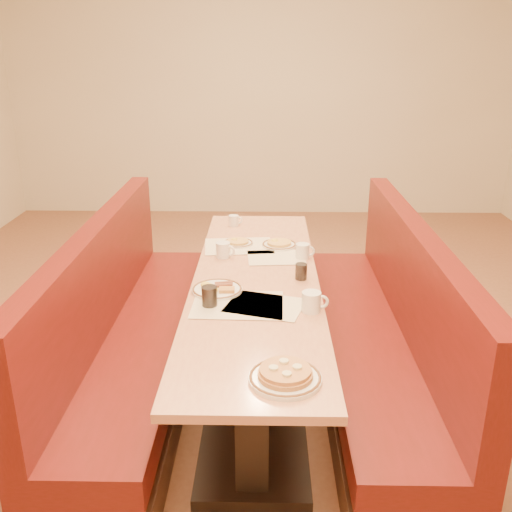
{
  "coord_description": "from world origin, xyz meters",
  "views": [
    {
      "loc": [
        0.06,
        -2.94,
        1.98
      ],
      "look_at": [
        0.0,
        0.1,
        0.85
      ],
      "focal_mm": 40.0,
      "sensor_mm": 36.0,
      "label": 1
    }
  ],
  "objects_px": {
    "booth_right": "(382,342)",
    "eggs_plate": "(216,289)",
    "coffee_mug_a": "(312,302)",
    "coffee_mug_d": "(234,220)",
    "soda_tumbler_mid": "(301,272)",
    "pancake_plate": "(285,376)",
    "soda_tumbler_near": "(209,297)",
    "diner_table": "(256,339)",
    "coffee_mug_c": "(303,251)",
    "booth_left": "(131,340)",
    "coffee_mug_b": "(224,250)"
  },
  "relations": [
    {
      "from": "booth_left",
      "to": "soda_tumbler_near",
      "type": "xyz_separation_m",
      "value": [
        0.51,
        -0.35,
        0.44
      ]
    },
    {
      "from": "coffee_mug_b",
      "to": "coffee_mug_c",
      "type": "xyz_separation_m",
      "value": [
        0.49,
        -0.01,
        -0.0
      ]
    },
    {
      "from": "pancake_plate",
      "to": "coffee_mug_b",
      "type": "relative_size",
      "value": 2.36
    },
    {
      "from": "diner_table",
      "to": "coffee_mug_a",
      "type": "distance_m",
      "value": 0.65
    },
    {
      "from": "coffee_mug_d",
      "to": "diner_table",
      "type": "bearing_deg",
      "value": -90.61
    },
    {
      "from": "booth_left",
      "to": "booth_right",
      "type": "height_order",
      "value": "same"
    },
    {
      "from": "booth_right",
      "to": "eggs_plate",
      "type": "xyz_separation_m",
      "value": [
        -0.94,
        -0.18,
        0.4
      ]
    },
    {
      "from": "booth_right",
      "to": "pancake_plate",
      "type": "distance_m",
      "value": 1.25
    },
    {
      "from": "pancake_plate",
      "to": "coffee_mug_b",
      "type": "distance_m",
      "value": 1.41
    },
    {
      "from": "coffee_mug_c",
      "to": "soda_tumbler_mid",
      "type": "height_order",
      "value": "same"
    },
    {
      "from": "booth_left",
      "to": "coffee_mug_a",
      "type": "height_order",
      "value": "booth_left"
    },
    {
      "from": "diner_table",
      "to": "soda_tumbler_near",
      "type": "xyz_separation_m",
      "value": [
        -0.22,
        -0.35,
        0.43
      ]
    },
    {
      "from": "coffee_mug_a",
      "to": "coffee_mug_c",
      "type": "height_order",
      "value": "coffee_mug_a"
    },
    {
      "from": "booth_left",
      "to": "booth_right",
      "type": "relative_size",
      "value": 1.0
    },
    {
      "from": "pancake_plate",
      "to": "eggs_plate",
      "type": "distance_m",
      "value": 0.91
    },
    {
      "from": "coffee_mug_b",
      "to": "soda_tumbler_near",
      "type": "height_order",
      "value": "soda_tumbler_near"
    },
    {
      "from": "eggs_plate",
      "to": "soda_tumbler_near",
      "type": "bearing_deg",
      "value": -96.18
    },
    {
      "from": "eggs_plate",
      "to": "coffee_mug_a",
      "type": "distance_m",
      "value": 0.54
    },
    {
      "from": "coffee_mug_a",
      "to": "coffee_mug_c",
      "type": "relative_size",
      "value": 1.12
    },
    {
      "from": "diner_table",
      "to": "soda_tumbler_mid",
      "type": "relative_size",
      "value": 27.61
    },
    {
      "from": "coffee_mug_a",
      "to": "coffee_mug_d",
      "type": "relative_size",
      "value": 1.31
    },
    {
      "from": "eggs_plate",
      "to": "diner_table",
      "type": "bearing_deg",
      "value": 40.8
    },
    {
      "from": "eggs_plate",
      "to": "coffee_mug_c",
      "type": "bearing_deg",
      "value": 46.8
    },
    {
      "from": "pancake_plate",
      "to": "diner_table",
      "type": "bearing_deg",
      "value": 97.5
    },
    {
      "from": "eggs_plate",
      "to": "coffee_mug_c",
      "type": "relative_size",
      "value": 2.25
    },
    {
      "from": "diner_table",
      "to": "eggs_plate",
      "type": "height_order",
      "value": "eggs_plate"
    },
    {
      "from": "booth_right",
      "to": "coffee_mug_b",
      "type": "xyz_separation_m",
      "value": [
        -0.94,
        0.35,
        0.44
      ]
    },
    {
      "from": "eggs_plate",
      "to": "coffee_mug_a",
      "type": "bearing_deg",
      "value": -24.81
    },
    {
      "from": "diner_table",
      "to": "coffee_mug_d",
      "type": "bearing_deg",
      "value": 99.96
    },
    {
      "from": "coffee_mug_a",
      "to": "soda_tumbler_near",
      "type": "relative_size",
      "value": 1.26
    },
    {
      "from": "booth_right",
      "to": "soda_tumbler_near",
      "type": "height_order",
      "value": "booth_right"
    },
    {
      "from": "soda_tumbler_near",
      "to": "booth_right",
      "type": "bearing_deg",
      "value": 20.34
    },
    {
      "from": "coffee_mug_c",
      "to": "diner_table",
      "type": "bearing_deg",
      "value": -127.03
    },
    {
      "from": "pancake_plate",
      "to": "coffee_mug_a",
      "type": "bearing_deg",
      "value": 76.48
    },
    {
      "from": "diner_table",
      "to": "coffee_mug_d",
      "type": "xyz_separation_m",
      "value": [
        -0.18,
        1.0,
        0.42
      ]
    },
    {
      "from": "coffee_mug_a",
      "to": "coffee_mug_c",
      "type": "xyz_separation_m",
      "value": [
        -0.0,
        0.75,
        -0.01
      ]
    },
    {
      "from": "eggs_plate",
      "to": "coffee_mug_d",
      "type": "relative_size",
      "value": 2.63
    },
    {
      "from": "eggs_plate",
      "to": "coffee_mug_c",
      "type": "height_order",
      "value": "coffee_mug_c"
    },
    {
      "from": "coffee_mug_d",
      "to": "soda_tumbler_near",
      "type": "xyz_separation_m",
      "value": [
        -0.05,
        -1.35,
        0.01
      ]
    },
    {
      "from": "soda_tumbler_mid",
      "to": "pancake_plate",
      "type": "bearing_deg",
      "value": -96.56
    },
    {
      "from": "booth_left",
      "to": "coffee_mug_c",
      "type": "bearing_deg",
      "value": 18.67
    },
    {
      "from": "booth_left",
      "to": "soda_tumbler_near",
      "type": "bearing_deg",
      "value": -34.86
    },
    {
      "from": "pancake_plate",
      "to": "booth_left",
      "type": "bearing_deg",
      "value": 130.28
    },
    {
      "from": "booth_left",
      "to": "coffee_mug_d",
      "type": "xyz_separation_m",
      "value": [
        0.56,
        1.0,
        0.43
      ]
    },
    {
      "from": "coffee_mug_a",
      "to": "soda_tumbler_near",
      "type": "height_order",
      "value": "soda_tumbler_near"
    },
    {
      "from": "coffee_mug_d",
      "to": "coffee_mug_b",
      "type": "bearing_deg",
      "value": -103.04
    },
    {
      "from": "coffee_mug_a",
      "to": "coffee_mug_b",
      "type": "relative_size",
      "value": 1.1
    },
    {
      "from": "coffee_mug_b",
      "to": "soda_tumbler_near",
      "type": "distance_m",
      "value": 0.7
    },
    {
      "from": "booth_left",
      "to": "coffee_mug_b",
      "type": "relative_size",
      "value": 20.49
    },
    {
      "from": "coffee_mug_c",
      "to": "soda_tumbler_mid",
      "type": "relative_size",
      "value": 1.32
    }
  ]
}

